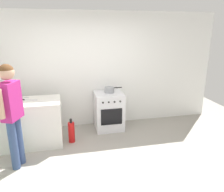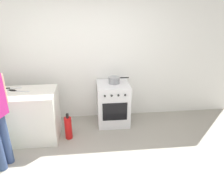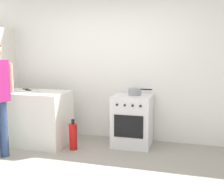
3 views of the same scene
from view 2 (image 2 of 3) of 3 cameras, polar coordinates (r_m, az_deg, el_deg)
The scene contains 9 objects.
ground_plane at distance 3.31m, azimuth -2.94°, elevation -21.15°, with size 8.00×8.00×0.00m, color gray.
back_wall at distance 4.41m, azimuth -4.82°, elevation 10.21°, with size 6.00×0.10×2.60m, color white.
counter_unit at distance 4.21m, azimuth -22.85°, elevation -4.86°, with size 1.30×0.70×0.90m, color silver.
oven_left at distance 4.38m, azimuth 0.30°, elevation -1.98°, with size 0.62×0.62×0.85m.
pot at distance 4.23m, azimuth 0.59°, elevation 4.17°, with size 0.40×0.22×0.12m.
knife_utility at distance 4.19m, azimuth -25.39°, elevation 1.44°, with size 0.25×0.08×0.01m.
knife_bread at distance 4.07m, azimuth -23.14°, elevation 1.19°, with size 0.35×0.11×0.01m.
knife_chef at distance 4.25m, azimuth -24.70°, elevation 1.89°, with size 0.31×0.04×0.01m.
fire_extinguisher at distance 4.07m, azimuth -11.34°, elevation -8.12°, with size 0.13×0.13×0.50m.
Camera 2 is at (-0.09, -2.34, 2.35)m, focal length 35.00 mm.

